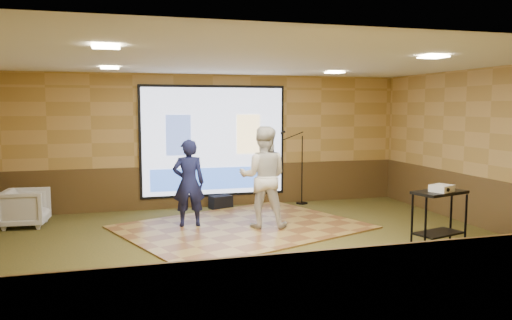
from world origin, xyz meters
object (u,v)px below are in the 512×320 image
object	(u,v)px
player_left	(189,183)
av_table	(439,208)
duffel_bag	(221,202)
projector_screen	(214,142)
mic_stand	(300,183)
projector	(442,188)
player_right	(263,177)
dance_floor	(242,227)
banquet_chair	(26,208)

from	to	relation	value
player_left	av_table	distance (m)	4.44
av_table	duffel_bag	xyz separation A→B (m)	(-2.79, 3.99, -0.49)
projector_screen	mic_stand	xyz separation A→B (m)	(2.00, -0.22, -0.98)
player_left	projector	distance (m)	4.46
player_left	duffel_bag	distance (m)	1.96
player_left	duffel_bag	bearing A→B (deg)	-117.21
player_right	dance_floor	bearing A→B (deg)	-0.44
projector	mic_stand	bearing A→B (deg)	77.72
dance_floor	duffel_bag	distance (m)	1.89
player_right	mic_stand	distance (m)	2.60
player_right	av_table	world-z (taller)	player_right
player_right	banquet_chair	xyz separation A→B (m)	(-4.32, 1.35, -0.61)
projector_screen	banquet_chair	distance (m)	4.09
player_right	av_table	size ratio (longest dim) A/B	2.04
projector	duffel_bag	world-z (taller)	projector
projector	av_table	bearing A→B (deg)	49.94
projector_screen	mic_stand	distance (m)	2.24
dance_floor	player_right	size ratio (longest dim) A/B	2.23
banquet_chair	av_table	bearing A→B (deg)	-111.33
projector_screen	player_right	world-z (taller)	projector_screen
banquet_chair	duffel_bag	xyz separation A→B (m)	(3.92, 0.67, -0.21)
projector_screen	player_left	world-z (taller)	projector_screen
projector_screen	dance_floor	bearing A→B (deg)	-86.81
dance_floor	av_table	world-z (taller)	av_table
duffel_bag	dance_floor	bearing A→B (deg)	-89.20
projector_screen	projector	distance (m)	5.22
dance_floor	projector	world-z (taller)	projector
projector	dance_floor	bearing A→B (deg)	117.36
player_left	banquet_chair	bearing A→B (deg)	-13.62
av_table	projector	distance (m)	0.35
projector_screen	projector	xyz separation A→B (m)	(2.86, -4.33, -0.49)
banquet_chair	duffel_bag	size ratio (longest dim) A/B	1.69
av_table	duffel_bag	distance (m)	4.90
player_right	duffel_bag	distance (m)	2.22
player_right	projector	world-z (taller)	player_right
player_left	player_right	bearing A→B (deg)	164.85
av_table	duffel_bag	bearing A→B (deg)	124.95
projector_screen	duffel_bag	xyz separation A→B (m)	(0.09, -0.27, -1.33)
av_table	projector	world-z (taller)	projector
player_right	projector	bearing A→B (deg)	158.02
player_left	player_right	size ratio (longest dim) A/B	0.87
projector_screen	mic_stand	size ratio (longest dim) A/B	1.92
dance_floor	mic_stand	bearing A→B (deg)	45.85
dance_floor	mic_stand	size ratio (longest dim) A/B	2.44
projector	player_left	bearing A→B (deg)	121.85
banquet_chair	projector_screen	bearing A→B (deg)	-71.27
dance_floor	projector_screen	bearing A→B (deg)	93.19
duffel_bag	banquet_chair	bearing A→B (deg)	-170.36
player_right	av_table	xyz separation A→B (m)	(2.39, -1.97, -0.33)
duffel_bag	player_right	bearing A→B (deg)	-78.72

